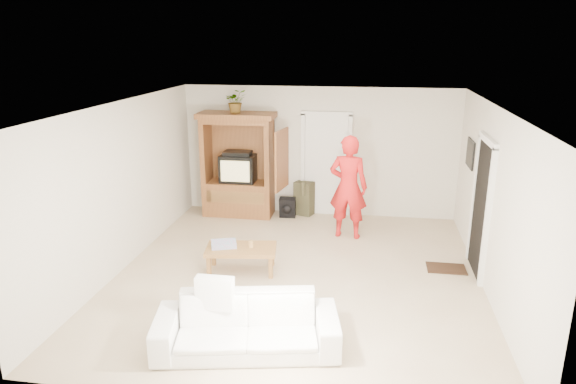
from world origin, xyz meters
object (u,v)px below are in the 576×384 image
Objects in this scene: armoire at (239,171)px; sofa at (247,325)px; coffee_table at (241,251)px; man at (348,187)px.

armoire is 4.89m from sofa.
coffee_table is (-0.58, 2.02, 0.04)m from sofa.
armoire is 1.11× the size of man.
man is at bearing 64.53° from sofa.
coffee_table is (-1.54, -1.76, -0.60)m from man.
sofa is at bearing 83.20° from man.
armoire is 1.82× the size of coffee_table.
coffee_table is (0.70, -2.67, -0.56)m from armoire.
coffee_table is at bearing -75.32° from armoire.
sofa is at bearing -82.10° from coffee_table.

